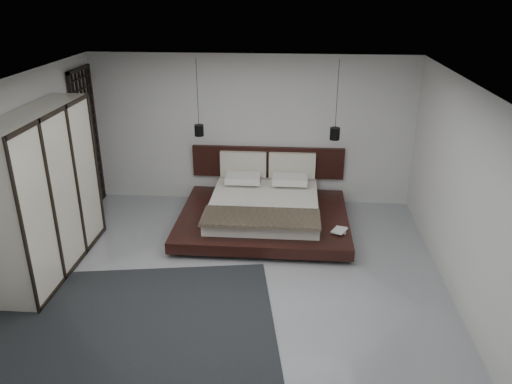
# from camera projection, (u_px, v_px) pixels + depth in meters

# --- Properties ---
(floor) EXTENTS (6.00, 6.00, 0.00)m
(floor) POSITION_uv_depth(u_px,v_px,m) (234.00, 283.00, 7.10)
(floor) COLOR gray
(floor) RESTS_ON ground
(ceiling) EXTENTS (6.00, 6.00, 0.00)m
(ceiling) POSITION_uv_depth(u_px,v_px,m) (230.00, 85.00, 6.02)
(ceiling) COLOR white
(ceiling) RESTS_ON wall_back
(wall_back) EXTENTS (6.00, 0.00, 6.00)m
(wall_back) POSITION_uv_depth(u_px,v_px,m) (252.00, 130.00, 9.32)
(wall_back) COLOR beige
(wall_back) RESTS_ON floor
(wall_front) EXTENTS (6.00, 0.00, 6.00)m
(wall_front) POSITION_uv_depth(u_px,v_px,m) (183.00, 344.00, 3.80)
(wall_front) COLOR beige
(wall_front) RESTS_ON floor
(wall_left) EXTENTS (0.00, 6.00, 6.00)m
(wall_left) POSITION_uv_depth(u_px,v_px,m) (13.00, 185.00, 6.78)
(wall_left) COLOR beige
(wall_left) RESTS_ON floor
(wall_right) EXTENTS (0.00, 6.00, 6.00)m
(wall_right) POSITION_uv_depth(u_px,v_px,m) (466.00, 199.00, 6.34)
(wall_right) COLOR beige
(wall_right) RESTS_ON floor
(lattice_screen) EXTENTS (0.05, 0.90, 2.60)m
(lattice_screen) POSITION_uv_depth(u_px,v_px,m) (88.00, 140.00, 9.07)
(lattice_screen) COLOR black
(lattice_screen) RESTS_ON floor
(bed) EXTENTS (2.88, 2.43, 1.09)m
(bed) POSITION_uv_depth(u_px,v_px,m) (264.00, 209.00, 8.72)
(bed) COLOR black
(bed) RESTS_ON floor
(book_lower) EXTENTS (0.24, 0.29, 0.02)m
(book_lower) POSITION_uv_depth(u_px,v_px,m) (335.00, 229.00, 8.02)
(book_lower) COLOR #99724C
(book_lower) RESTS_ON bed
(book_upper) EXTENTS (0.30, 0.33, 0.02)m
(book_upper) POSITION_uv_depth(u_px,v_px,m) (334.00, 229.00, 7.99)
(book_upper) COLOR #99724C
(book_upper) RESTS_ON book_lower
(pendant_left) EXTENTS (0.16, 0.16, 1.34)m
(pendant_left) POSITION_uv_depth(u_px,v_px,m) (199.00, 130.00, 8.74)
(pendant_left) COLOR black
(pendant_left) RESTS_ON ceiling
(pendant_right) EXTENTS (0.17, 0.17, 1.36)m
(pendant_right) POSITION_uv_depth(u_px,v_px,m) (335.00, 133.00, 8.57)
(pendant_right) COLOR black
(pendant_right) RESTS_ON ceiling
(wardrobe) EXTENTS (0.57, 2.42, 2.37)m
(wardrobe) POSITION_uv_depth(u_px,v_px,m) (46.00, 193.00, 7.09)
(wardrobe) COLOR beige
(wardrobe) RESTS_ON floor
(rug) EXTENTS (3.99, 3.13, 0.02)m
(rug) POSITION_uv_depth(u_px,v_px,m) (128.00, 324.00, 6.22)
(rug) COLOR black
(rug) RESTS_ON floor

